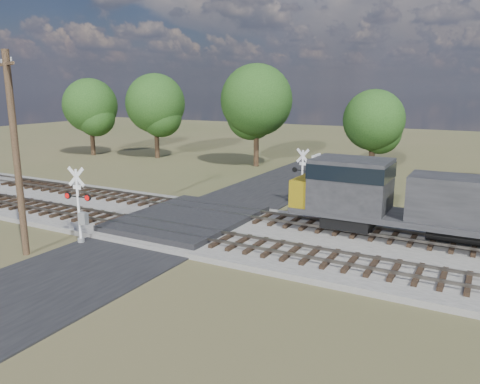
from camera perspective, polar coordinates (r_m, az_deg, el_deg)
The scene contains 11 objects.
ground at distance 29.17m, azimuth -6.88°, elevation -4.23°, with size 160.00×160.00×0.00m, color #424927.
ballast_bed at distance 25.40m, azimuth 12.67°, elevation -6.68°, with size 140.00×10.00×0.30m, color gray.
road at distance 29.16m, azimuth -6.88°, elevation -4.15°, with size 7.00×60.00×0.08m, color black.
crossing_panel at distance 29.48m, azimuth -6.33°, elevation -3.40°, with size 7.00×9.00×0.62m, color #262628.
track_near at distance 25.80m, azimuth -3.80°, elevation -5.47°, with size 140.00×2.60×0.33m.
track_far at distance 29.95m, azimuth 1.32°, elevation -2.87°, with size 140.00×2.60×0.33m.
crossing_signal_near at distance 26.86m, azimuth -18.90°, elevation -2.36°, with size 1.73×0.40×4.29m.
crossing_signal_far at distance 33.99m, azimuth 7.45°, elevation 1.21°, with size 1.68×0.46×4.20m.
utility_pole at distance 25.51m, azimuth -25.67°, elevation 4.59°, with size 2.34×1.12×10.18m.
equipment_shed at distance 35.28m, azimuth 13.10°, elevation 1.23°, with size 5.29×5.29×3.24m.
treeline at distance 45.13m, azimuth 14.65°, elevation 9.54°, with size 81.98×11.57×10.91m.
Camera 1 is at (16.33, -22.66, 8.42)m, focal length 35.00 mm.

